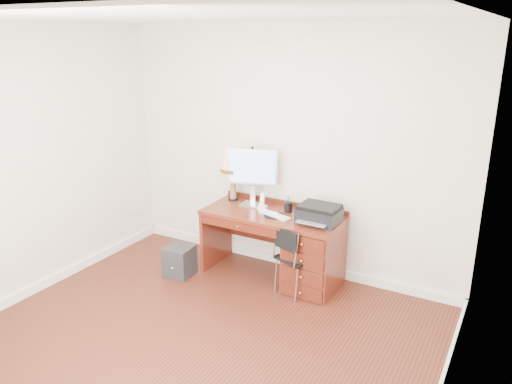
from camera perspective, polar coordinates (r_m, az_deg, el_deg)
The scene contains 12 objects.
ground at distance 4.63m, azimuth -6.59°, elevation -16.49°, with size 4.00×4.00×0.00m, color #3C170D.
room_shell at distance 5.04m, azimuth -2.33°, elevation -12.57°, with size 4.00×4.00×4.00m.
desk at distance 5.35m, azimuth 4.96°, elevation -6.37°, with size 1.50×0.67×0.75m.
monitor at distance 5.49m, azimuth -0.32°, elevation 2.53°, with size 0.54×0.26×0.64m.
keyboard at distance 5.27m, azimuth 2.13°, elevation -2.65°, with size 0.38×0.11×0.01m, color white.
mouse_pad at distance 5.26m, azimuth 2.14°, elevation -2.61°, with size 0.22×0.22×0.04m.
printer at distance 5.11m, azimuth 7.23°, elevation -2.47°, with size 0.42×0.33×0.18m.
leg_lamp at distance 5.64m, azimuth -2.67°, elevation 3.17°, with size 0.28×0.28×0.58m.
phone at distance 5.44m, azimuth 0.73°, elevation -1.43°, with size 0.10×0.10×0.18m.
pen_cup at distance 5.37m, azimuth 3.70°, elevation -1.73°, with size 0.09×0.09×0.11m, color black.
chair at distance 5.11m, azimuth 4.41°, elevation -7.13°, with size 0.44×0.45×0.74m.
equipment_box at distance 5.67m, azimuth -8.73°, elevation -7.78°, with size 0.29×0.29×0.34m, color black.
Camera 1 is at (2.30, -3.06, 2.60)m, focal length 35.00 mm.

